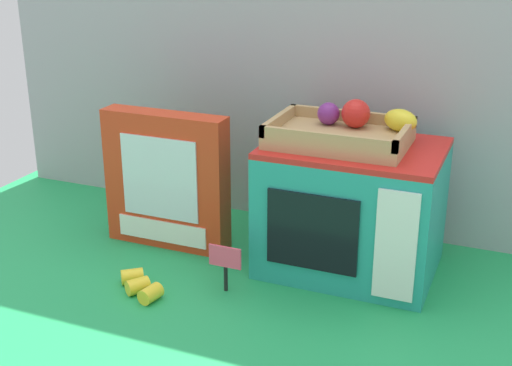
# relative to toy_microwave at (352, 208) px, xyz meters

# --- Properties ---
(ground_plane) EXTENTS (1.70, 1.70, 0.00)m
(ground_plane) POSITION_rel_toy_microwave_xyz_m (-0.19, -0.04, -0.14)
(ground_plane) COLOR #219E54
(ground_plane) RESTS_ON ground
(display_back_panel) EXTENTS (1.61, 0.03, 0.75)m
(display_back_panel) POSITION_rel_toy_microwave_xyz_m (-0.19, 0.22, 0.23)
(display_back_panel) COLOR #A0A3A8
(display_back_panel) RESTS_ON ground
(toy_microwave) EXTENTS (0.36, 0.28, 0.28)m
(toy_microwave) POSITION_rel_toy_microwave_xyz_m (0.00, 0.00, 0.00)
(toy_microwave) COLOR teal
(toy_microwave) RESTS_ON ground
(food_groups_crate) EXTENTS (0.29, 0.20, 0.09)m
(food_groups_crate) POSITION_rel_toy_microwave_xyz_m (-0.02, 0.01, 0.16)
(food_groups_crate) COLOR tan
(food_groups_crate) RESTS_ON toy_microwave
(cookie_set_box) EXTENTS (0.29, 0.06, 0.32)m
(cookie_set_box) POSITION_rel_toy_microwave_xyz_m (-0.42, -0.05, 0.02)
(cookie_set_box) COLOR red
(cookie_set_box) RESTS_ON ground
(price_sign) EXTENTS (0.07, 0.01, 0.10)m
(price_sign) POSITION_rel_toy_microwave_xyz_m (-0.20, -0.20, -0.07)
(price_sign) COLOR black
(price_sign) RESTS_ON ground
(loose_toy_banana) EXTENTS (0.12, 0.10, 0.03)m
(loose_toy_banana) POSITION_rel_toy_microwave_xyz_m (-0.36, -0.27, -0.12)
(loose_toy_banana) COLOR yellow
(loose_toy_banana) RESTS_ON ground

